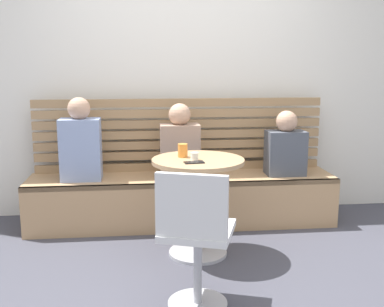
{
  "coord_description": "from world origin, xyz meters",
  "views": [
    {
      "loc": [
        -0.35,
        -2.82,
        1.44
      ],
      "look_at": [
        0.03,
        0.66,
        0.75
      ],
      "focal_mm": 43.72,
      "sensor_mm": 36.0,
      "label": 1
    }
  ],
  "objects_px": {
    "cup_tumbler_orange": "(183,150)",
    "cafe_table": "(198,188)",
    "white_chair": "(196,235)",
    "phone_on_table": "(194,162)",
    "person_child_middle": "(180,145)",
    "booth_bench": "(182,200)",
    "person_adult": "(81,144)",
    "cup_espresso_small": "(195,156)",
    "person_child_left": "(286,147)"
  },
  "relations": [
    {
      "from": "booth_bench",
      "to": "phone_on_table",
      "type": "xyz_separation_m",
      "value": [
        0.01,
        -0.83,
        0.52
      ]
    },
    {
      "from": "cup_tumbler_orange",
      "to": "person_adult",
      "type": "bearing_deg",
      "value": 144.16
    },
    {
      "from": "booth_bench",
      "to": "cup_tumbler_orange",
      "type": "distance_m",
      "value": 0.84
    },
    {
      "from": "person_child_middle",
      "to": "cup_espresso_small",
      "type": "relative_size",
      "value": 11.6
    },
    {
      "from": "white_chair",
      "to": "cup_espresso_small",
      "type": "xyz_separation_m",
      "value": [
        0.08,
        0.77,
        0.3
      ]
    },
    {
      "from": "cafe_table",
      "to": "cup_tumbler_orange",
      "type": "relative_size",
      "value": 7.4
    },
    {
      "from": "cafe_table",
      "to": "person_adult",
      "type": "bearing_deg",
      "value": 144.1
    },
    {
      "from": "booth_bench",
      "to": "white_chair",
      "type": "bearing_deg",
      "value": -92.15
    },
    {
      "from": "person_adult",
      "to": "cup_tumbler_orange",
      "type": "xyz_separation_m",
      "value": [
        0.82,
        -0.59,
        0.03
      ]
    },
    {
      "from": "person_child_middle",
      "to": "person_adult",
      "type": "bearing_deg",
      "value": 179.08
    },
    {
      "from": "cup_espresso_small",
      "to": "cup_tumbler_orange",
      "type": "height_order",
      "value": "cup_tumbler_orange"
    },
    {
      "from": "booth_bench",
      "to": "white_chair",
      "type": "relative_size",
      "value": 3.18
    },
    {
      "from": "booth_bench",
      "to": "cup_tumbler_orange",
      "type": "bearing_deg",
      "value": -94.65
    },
    {
      "from": "booth_bench",
      "to": "white_chair",
      "type": "xyz_separation_m",
      "value": [
        -0.06,
        -1.51,
        0.24
      ]
    },
    {
      "from": "white_chair",
      "to": "phone_on_table",
      "type": "xyz_separation_m",
      "value": [
        0.07,
        0.67,
        0.28
      ]
    },
    {
      "from": "booth_bench",
      "to": "phone_on_table",
      "type": "distance_m",
      "value": 0.98
    },
    {
      "from": "cafe_table",
      "to": "cup_tumbler_orange",
      "type": "bearing_deg",
      "value": 143.67
    },
    {
      "from": "phone_on_table",
      "to": "cup_tumbler_orange",
      "type": "bearing_deg",
      "value": 8.79
    },
    {
      "from": "person_adult",
      "to": "cup_tumbler_orange",
      "type": "height_order",
      "value": "person_adult"
    },
    {
      "from": "person_child_left",
      "to": "cup_espresso_small",
      "type": "xyz_separation_m",
      "value": [
        -0.9,
        -0.7,
        0.08
      ]
    },
    {
      "from": "person_adult",
      "to": "person_child_left",
      "type": "height_order",
      "value": "person_adult"
    },
    {
      "from": "person_child_left",
      "to": "cup_tumbler_orange",
      "type": "relative_size",
      "value": 5.76
    },
    {
      "from": "cafe_table",
      "to": "phone_on_table",
      "type": "relative_size",
      "value": 5.29
    },
    {
      "from": "person_adult",
      "to": "cup_tumbler_orange",
      "type": "distance_m",
      "value": 1.01
    },
    {
      "from": "cafe_table",
      "to": "phone_on_table",
      "type": "xyz_separation_m",
      "value": [
        -0.04,
        -0.14,
        0.23
      ]
    },
    {
      "from": "cafe_table",
      "to": "cup_espresso_small",
      "type": "height_order",
      "value": "cup_espresso_small"
    },
    {
      "from": "white_chair",
      "to": "phone_on_table",
      "type": "height_order",
      "value": "white_chair"
    },
    {
      "from": "white_chair",
      "to": "phone_on_table",
      "type": "distance_m",
      "value": 0.73
    },
    {
      "from": "cafe_table",
      "to": "phone_on_table",
      "type": "distance_m",
      "value": 0.27
    },
    {
      "from": "cafe_table",
      "to": "person_adult",
      "type": "distance_m",
      "value": 1.17
    },
    {
      "from": "cup_espresso_small",
      "to": "person_adult",
      "type": "bearing_deg",
      "value": 141.77
    },
    {
      "from": "white_chair",
      "to": "person_adult",
      "type": "relative_size",
      "value": 1.2
    },
    {
      "from": "cafe_table",
      "to": "person_child_middle",
      "type": "relative_size",
      "value": 1.14
    },
    {
      "from": "cup_tumbler_orange",
      "to": "phone_on_table",
      "type": "distance_m",
      "value": 0.23
    },
    {
      "from": "person_child_left",
      "to": "person_child_middle",
      "type": "xyz_separation_m",
      "value": [
        -0.95,
        -0.01,
        0.04
      ]
    },
    {
      "from": "white_chair",
      "to": "person_child_middle",
      "type": "distance_m",
      "value": 1.49
    },
    {
      "from": "cup_tumbler_orange",
      "to": "cafe_table",
      "type": "bearing_deg",
      "value": -36.33
    },
    {
      "from": "white_chair",
      "to": "booth_bench",
      "type": "bearing_deg",
      "value": 87.85
    },
    {
      "from": "person_child_middle",
      "to": "cup_tumbler_orange",
      "type": "xyz_separation_m",
      "value": [
        -0.03,
        -0.58,
        0.06
      ]
    },
    {
      "from": "white_chair",
      "to": "cafe_table",
      "type": "bearing_deg",
      "value": 82.12
    },
    {
      "from": "white_chair",
      "to": "phone_on_table",
      "type": "bearing_deg",
      "value": 84.29
    },
    {
      "from": "booth_bench",
      "to": "cafe_table",
      "type": "relative_size",
      "value": 3.65
    },
    {
      "from": "white_chair",
      "to": "cup_espresso_small",
      "type": "distance_m",
      "value": 0.84
    },
    {
      "from": "cafe_table",
      "to": "white_chair",
      "type": "xyz_separation_m",
      "value": [
        -0.11,
        -0.81,
        -0.05
      ]
    },
    {
      "from": "person_child_left",
      "to": "phone_on_table",
      "type": "relative_size",
      "value": 4.12
    },
    {
      "from": "person_child_middle",
      "to": "cup_tumbler_orange",
      "type": "height_order",
      "value": "person_child_middle"
    },
    {
      "from": "booth_bench",
      "to": "cup_espresso_small",
      "type": "xyz_separation_m",
      "value": [
        0.03,
        -0.73,
        0.55
      ]
    },
    {
      "from": "person_child_left",
      "to": "cup_tumbler_orange",
      "type": "height_order",
      "value": "person_child_left"
    },
    {
      "from": "person_child_middle",
      "to": "cup_tumbler_orange",
      "type": "distance_m",
      "value": 0.58
    },
    {
      "from": "person_child_middle",
      "to": "cup_tumbler_orange",
      "type": "relative_size",
      "value": 6.5
    }
  ]
}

